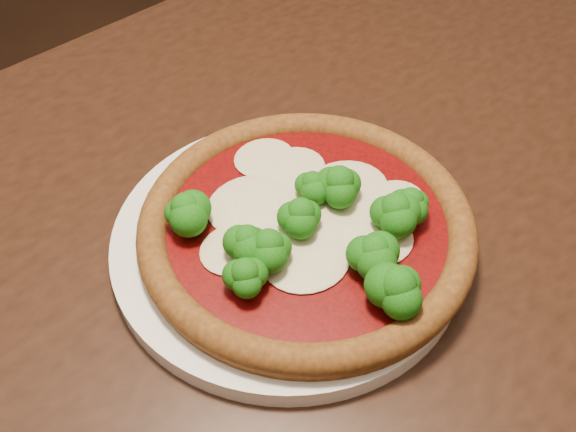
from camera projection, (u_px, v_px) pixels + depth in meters
dining_table at (238, 293)px, 0.66m from camera, size 1.31×0.85×0.75m
plate at (288, 240)px, 0.57m from camera, size 0.31×0.31×0.02m
pizza at (309, 225)px, 0.55m from camera, size 0.29×0.29×0.06m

